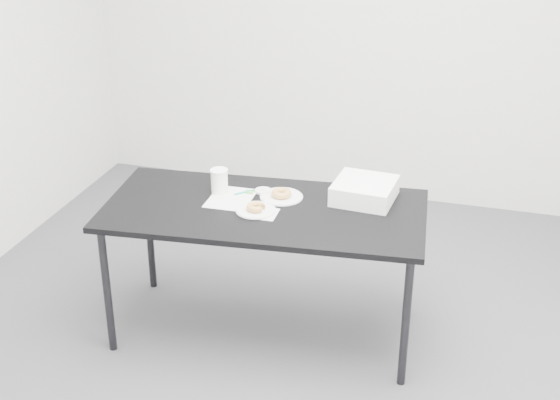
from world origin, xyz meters
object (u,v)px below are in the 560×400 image
(table, at_px, (264,218))
(coffee_cup, at_px, (219,181))
(pen, at_px, (245,192))
(plate_near, at_px, (256,210))
(bakery_box, at_px, (364,191))
(plate_far, at_px, (281,197))
(donut_far, at_px, (281,193))
(donut_near, at_px, (256,207))
(scorecard, at_px, (231,198))

(table, height_order, coffee_cup, coffee_cup)
(pen, relative_size, plate_near, 0.63)
(table, distance_m, bakery_box, 0.54)
(plate_far, distance_m, bakery_box, 0.43)
(table, bearing_deg, coffee_cup, 152.92)
(donut_far, bearing_deg, plate_near, -111.48)
(donut_near, height_order, plate_far, donut_near)
(pen, distance_m, coffee_cup, 0.15)
(scorecard, height_order, donut_near, donut_near)
(plate_near, xyz_separation_m, plate_far, (0.08, 0.20, -0.00))
(plate_far, bearing_deg, bakery_box, 12.93)
(scorecard, relative_size, pen, 2.15)
(coffee_cup, bearing_deg, scorecard, -33.09)
(plate_far, xyz_separation_m, coffee_cup, (-0.33, -0.03, 0.06))
(pen, bearing_deg, donut_near, -102.57)
(plate_near, relative_size, donut_near, 2.13)
(donut_near, bearing_deg, pen, 121.95)
(pen, height_order, plate_near, pen)
(scorecard, bearing_deg, pen, 57.09)
(pen, distance_m, bakery_box, 0.63)
(pen, bearing_deg, bakery_box, -35.51)
(plate_far, distance_m, coffee_cup, 0.34)
(pen, xyz_separation_m, coffee_cup, (-0.13, -0.03, 0.06))
(pen, xyz_separation_m, donut_near, (0.12, -0.19, 0.02))
(pen, relative_size, bakery_box, 0.43)
(plate_near, height_order, donut_far, donut_far)
(bakery_box, bearing_deg, plate_far, -162.87)
(table, xyz_separation_m, bakery_box, (0.47, 0.24, 0.11))
(plate_far, xyz_separation_m, bakery_box, (0.42, 0.10, 0.05))
(plate_near, distance_m, donut_near, 0.02)
(table, relative_size, bakery_box, 5.60)
(table, distance_m, scorecard, 0.22)
(coffee_cup, bearing_deg, bakery_box, 9.86)
(scorecard, relative_size, plate_far, 1.24)
(donut_near, relative_size, plate_far, 0.43)
(table, height_order, donut_near, donut_near)
(table, bearing_deg, scorecard, 158.21)
(table, distance_m, donut_near, 0.10)
(scorecard, height_order, pen, pen)
(table, height_order, plate_far, plate_far)
(donut_far, xyz_separation_m, bakery_box, (0.42, 0.10, 0.03))
(plate_near, xyz_separation_m, bakery_box, (0.50, 0.29, 0.05))
(pen, height_order, bakery_box, bakery_box)
(donut_near, xyz_separation_m, bakery_box, (0.50, 0.29, 0.03))
(donut_near, bearing_deg, bakery_box, 30.40)
(plate_far, bearing_deg, coffee_cup, -174.11)
(bakery_box, bearing_deg, donut_near, -145.40)
(pen, xyz_separation_m, bakery_box, (0.62, 0.10, 0.04))
(table, bearing_deg, pen, 130.44)
(table, distance_m, pen, 0.22)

